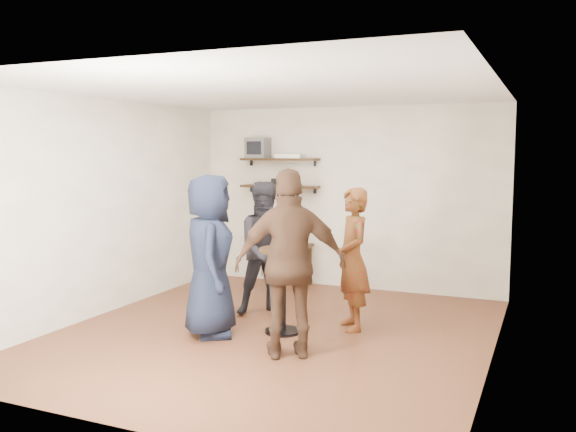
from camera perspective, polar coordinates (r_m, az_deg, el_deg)
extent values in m
cube|color=#4A2518|center=(6.75, -1.33, -11.08)|extent=(4.50, 5.00, 0.04)
cube|color=white|center=(6.48, -1.39, 11.82)|extent=(4.50, 5.00, 0.04)
cube|color=white|center=(8.82, 5.53, 1.70)|extent=(4.50, 0.04, 2.60)
cube|color=white|center=(4.35, -15.48, -3.06)|extent=(4.50, 0.04, 2.60)
cube|color=white|center=(7.71, -16.86, 0.83)|extent=(0.04, 5.00, 2.60)
cube|color=white|center=(5.91, 19.06, -0.79)|extent=(0.04, 5.00, 2.60)
cube|color=black|center=(9.02, -0.80, 5.33)|extent=(1.20, 0.25, 0.04)
cube|color=black|center=(9.04, -0.79, 2.79)|extent=(1.20, 0.25, 0.04)
cube|color=#59595B|center=(9.17, -2.79, 6.38)|extent=(0.32, 0.30, 0.30)
cube|color=silver|center=(8.95, 0.20, 5.62)|extent=(0.40, 0.24, 0.06)
cube|color=black|center=(9.04, -0.84, 3.22)|extent=(0.22, 0.10, 0.10)
cube|color=black|center=(9.20, -2.26, 3.05)|extent=(0.30, 0.05, 0.03)
cube|color=black|center=(8.86, 0.38, -2.83)|extent=(0.55, 0.55, 0.04)
cylinder|color=black|center=(8.81, -1.38, -4.92)|extent=(0.04, 0.04, 0.58)
cylinder|color=black|center=(8.65, 1.10, -5.13)|extent=(0.04, 0.04, 0.58)
cylinder|color=black|center=(9.18, -0.30, -4.47)|extent=(0.04, 0.04, 0.58)
cylinder|color=black|center=(9.02, 2.10, -4.66)|extent=(0.04, 0.04, 0.58)
cylinder|color=white|center=(8.84, 0.38, -1.81)|extent=(0.13, 0.13, 0.28)
cylinder|color=#3C6F1F|center=(8.81, 0.27, 0.03)|extent=(0.01, 0.06, 0.51)
cone|color=white|center=(8.80, 0.03, 2.06)|extent=(0.07, 0.08, 0.11)
cylinder|color=#3C6F1F|center=(8.80, 0.50, 0.21)|extent=(0.03, 0.05, 0.57)
cone|color=white|center=(8.78, 0.74, 2.41)|extent=(0.10, 0.11, 0.12)
cylinder|color=#3C6F1F|center=(8.78, 0.35, 0.38)|extent=(0.09, 0.08, 0.62)
cone|color=white|center=(8.73, 0.27, 2.76)|extent=(0.12, 0.11, 0.12)
cylinder|color=black|center=(6.57, -0.49, -3.19)|extent=(0.51, 0.51, 0.04)
cylinder|color=black|center=(6.66, -0.49, -7.03)|extent=(0.07, 0.07, 0.86)
cylinder|color=black|center=(6.77, -0.48, -10.72)|extent=(0.39, 0.39, 0.03)
cylinder|color=silver|center=(6.57, -1.14, -3.00)|extent=(0.06, 0.06, 0.00)
cylinder|color=silver|center=(6.56, -1.14, -2.61)|extent=(0.01, 0.01, 0.09)
cylinder|color=silver|center=(6.55, -1.15, -1.77)|extent=(0.07, 0.07, 0.11)
cylinder|color=tan|center=(6.55, -1.14, -1.96)|extent=(0.06, 0.06, 0.06)
cylinder|color=silver|center=(6.51, 0.04, -3.08)|extent=(0.06, 0.06, 0.00)
cylinder|color=silver|center=(6.50, 0.04, -2.66)|extent=(0.01, 0.01, 0.09)
cylinder|color=silver|center=(6.49, 0.04, -1.75)|extent=(0.07, 0.07, 0.11)
cylinder|color=tan|center=(6.49, 0.04, -1.96)|extent=(0.06, 0.06, 0.06)
cylinder|color=silver|center=(6.65, -0.51, -2.89)|extent=(0.06, 0.06, 0.00)
cylinder|color=silver|center=(6.64, -0.51, -2.48)|extent=(0.01, 0.01, 0.09)
cylinder|color=silver|center=(6.62, -0.51, -1.60)|extent=(0.07, 0.07, 0.11)
cylinder|color=tan|center=(6.63, -0.51, -1.80)|extent=(0.06, 0.06, 0.06)
cylinder|color=silver|center=(6.57, -0.24, -3.00)|extent=(0.06, 0.06, 0.00)
cylinder|color=silver|center=(6.56, -0.24, -2.62)|extent=(0.01, 0.01, 0.08)
cylinder|color=silver|center=(6.55, -0.24, -1.81)|extent=(0.06, 0.06, 0.10)
cylinder|color=tan|center=(6.55, -0.24, -2.00)|extent=(0.06, 0.06, 0.06)
imported|color=#A51219|center=(6.77, 6.06, -4.02)|extent=(0.64, 0.69, 1.58)
imported|color=black|center=(7.34, -1.92, -3.06)|extent=(0.99, 0.96, 1.61)
imported|color=black|center=(6.54, -7.34, -3.71)|extent=(0.90, 1.01, 1.73)
imported|color=#3E281A|center=(5.80, 0.25, -4.50)|extent=(1.14, 0.91, 1.81)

